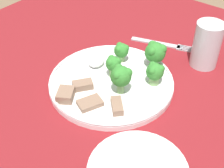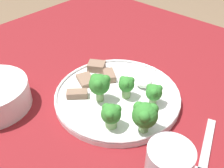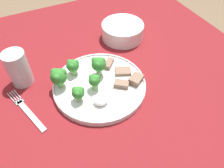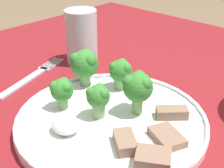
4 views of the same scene
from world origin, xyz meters
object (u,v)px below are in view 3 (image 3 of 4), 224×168
object	(u,v)px
fork	(27,110)
cream_bowl	(122,31)
dinner_plate	(100,85)
drinking_glass	(19,70)

from	to	relation	value
fork	cream_bowl	distance (m)	0.44
dinner_plate	cream_bowl	bearing A→B (deg)	47.01
dinner_plate	cream_bowl	size ratio (longest dim) A/B	1.80
dinner_plate	fork	bearing A→B (deg)	177.64
fork	cream_bowl	bearing A→B (deg)	25.00
dinner_plate	drinking_glass	bearing A→B (deg)	148.05
dinner_plate	fork	size ratio (longest dim) A/B	1.54
dinner_plate	drinking_glass	size ratio (longest dim) A/B	2.51
dinner_plate	drinking_glass	xyz separation A→B (m)	(-0.20, 0.13, 0.04)
fork	dinner_plate	bearing A→B (deg)	-2.36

